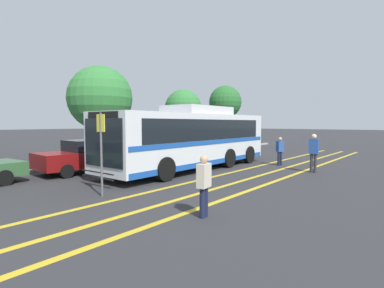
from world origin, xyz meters
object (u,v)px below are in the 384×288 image
transit_bus (192,137)px  bus_stop_sign (101,144)px  pedestrian_2 (280,150)px  tree_2 (225,102)px  pedestrian_0 (204,183)px  pedestrian_1 (314,150)px  parked_car_1 (86,156)px  tree_1 (100,98)px  tree_0 (183,108)px

transit_bus → bus_stop_sign: bearing=102.1°
pedestrian_2 → tree_2: 14.07m
transit_bus → pedestrian_0: bearing=130.5°
bus_stop_sign → transit_bus: bearing=-77.9°
tree_2 → pedestrian_1: bearing=-131.7°
parked_car_1 → tree_1: tree_1 is taller
pedestrian_1 → tree_0: 13.82m
tree_0 → bus_stop_sign: bearing=-147.9°
bus_stop_sign → tree_2: (19.88, 8.32, 2.76)m
transit_bus → pedestrian_1: bearing=-153.2°
pedestrian_2 → tree_0: size_ratio=0.30×
pedestrian_2 → tree_1: (-3.62, 11.77, 3.22)m
transit_bus → pedestrian_1: (2.76, -5.23, -0.56)m
pedestrian_2 → bus_stop_sign: (-10.45, 1.50, 0.80)m
transit_bus → pedestrian_0: transit_bus is taller
pedestrian_1 → tree_0: tree_0 is taller
tree_1 → tree_2: bearing=-8.5°
parked_car_1 → pedestrian_1: size_ratio=2.45×
pedestrian_2 → tree_0: tree_0 is taller
parked_car_1 → pedestrian_1: 10.92m
transit_bus → tree_0: size_ratio=2.10×
pedestrian_1 → pedestrian_2: bearing=-36.7°
parked_car_1 → tree_0: tree_0 is taller
parked_car_1 → tree_2: size_ratio=0.74×
tree_0 → pedestrian_2: bearing=-109.6°
bus_stop_sign → tree_2: 21.73m
pedestrian_0 → pedestrian_1: bearing=169.9°
pedestrian_2 → parked_car_1: bearing=-18.2°
pedestrian_1 → pedestrian_2: 2.58m
pedestrian_0 → tree_1: bearing=-125.2°
pedestrian_2 → tree_0: 11.38m
tree_1 → tree_2: 13.21m
parked_car_1 → pedestrian_2: bearing=-125.1°
parked_car_1 → pedestrian_2: 10.27m
pedestrian_2 → transit_bus: bearing=-16.8°
bus_stop_sign → tree_0: size_ratio=0.51×
transit_bus → pedestrian_2: size_ratio=6.98×
transit_bus → parked_car_1: bearing=49.6°
tree_0 → tree_1: size_ratio=0.83×
transit_bus → tree_1: tree_1 is taller
transit_bus → tree_2: 15.38m
parked_car_1 → pedestrian_0: (-1.95, -8.63, 0.10)m
pedestrian_1 → tree_2: (10.73, 12.05, 3.39)m
pedestrian_2 → pedestrian_1: bearing=79.4°
pedestrian_1 → bus_stop_sign: bearing=61.4°
parked_car_1 → tree_2: (17.54, 3.51, 3.68)m
bus_stop_sign → tree_1: 12.57m
transit_bus → bus_stop_sign: 6.56m
tree_2 → parked_car_1: bearing=-168.7°
pedestrian_2 → bus_stop_sign: bearing=11.5°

